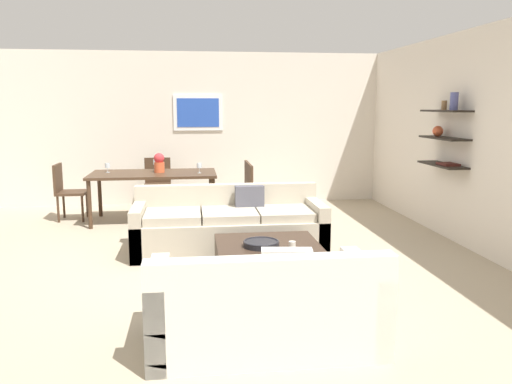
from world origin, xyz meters
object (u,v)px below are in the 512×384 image
object	(u,v)px
centerpiece_vase	(159,163)
loveseat_white	(265,307)
dining_chair_right_far	(240,185)
dining_chair_head	(158,180)
dining_chair_right_near	(243,189)
wine_glass_right_near	(199,166)
wine_glass_left_far	(108,166)
wine_glass_head	(155,162)
decorative_bowl	(261,243)
dining_chair_left_far	(66,188)
candle_jar	(292,245)
sofa_beige	(229,227)
dining_table	(154,177)
coffee_table	(269,263)

from	to	relation	value
centerpiece_vase	loveseat_white	bearing A→B (deg)	-77.06
loveseat_white	dining_chair_right_far	xyz separation A→B (m)	(0.25, 4.58, 0.21)
dining_chair_head	dining_chair_right_far	size ratio (longest dim) A/B	1.00
dining_chair_right_near	wine_glass_right_near	size ratio (longest dim) A/B	5.72
dining_chair_head	wine_glass_left_far	world-z (taller)	wine_glass_left_far
dining_chair_right_near	wine_glass_head	distance (m)	1.55
loveseat_white	decorative_bowl	bearing A→B (deg)	83.43
loveseat_white	dining_chair_right_near	bearing A→B (deg)	86.48
decorative_bowl	dining_chair_right_far	bearing A→B (deg)	88.22
loveseat_white	wine_glass_right_near	bearing A→B (deg)	95.44
loveseat_white	dining_chair_left_far	xyz separation A→B (m)	(-2.46, 4.58, 0.21)
dining_chair_right_far	centerpiece_vase	world-z (taller)	centerpiece_vase
loveseat_white	candle_jar	distance (m)	1.33
decorative_bowl	dining_chair_left_far	bearing A→B (deg)	128.87
dining_chair_head	wine_glass_right_near	distance (m)	1.29
sofa_beige	wine_glass_left_far	size ratio (longest dim) A/B	15.84
wine_glass_head	dining_table	bearing A→B (deg)	-90.00
dining_chair_left_far	wine_glass_right_near	distance (m)	2.11
loveseat_white	dining_chair_head	xyz separation A→B (m)	(-1.10, 5.26, 0.21)
wine_glass_head	coffee_table	bearing A→B (deg)	-68.58
dining_chair_left_far	wine_glass_head	bearing A→B (deg)	8.83
loveseat_white	coffee_table	xyz separation A→B (m)	(0.24, 1.38, -0.10)
candle_jar	dining_chair_head	xyz separation A→B (m)	(-1.55, 4.01, 0.09)
dining_chair_head	centerpiece_vase	bearing A→B (deg)	-84.00
dining_chair_left_far	wine_glass_left_far	xyz separation A→B (m)	(0.66, -0.10, 0.35)
centerpiece_vase	decorative_bowl	bearing A→B (deg)	-69.15
sofa_beige	coffee_table	world-z (taller)	sofa_beige
wine_glass_head	wine_glass_right_near	bearing A→B (deg)	-38.44
loveseat_white	decorative_bowl	size ratio (longest dim) A/B	4.71
loveseat_white	dining_chair_head	bearing A→B (deg)	101.83
sofa_beige	dining_chair_right_far	distance (m)	2.07
decorative_bowl	dining_chair_right_far	xyz separation A→B (m)	(0.10, 3.24, 0.09)
coffee_table	wine_glass_head	world-z (taller)	wine_glass_head
wine_glass_right_near	dining_table	bearing A→B (deg)	170.10
coffee_table	wine_glass_right_near	size ratio (longest dim) A/B	7.06
sofa_beige	coffee_table	xyz separation A→B (m)	(0.31, -1.17, -0.10)
dining_chair_head	centerpiece_vase	size ratio (longest dim) A/B	2.95
wine_glass_right_near	dining_chair_right_near	bearing A→B (deg)	-8.61
centerpiece_vase	coffee_table	bearing A→B (deg)	-67.55
sofa_beige	wine_glass_left_far	world-z (taller)	wine_glass_left_far
dining_table	dining_chair_right_near	size ratio (longest dim) A/B	2.16
dining_chair_right_near	centerpiece_vase	bearing A→B (deg)	168.23
sofa_beige	wine_glass_left_far	bearing A→B (deg)	131.79
dining_table	centerpiece_vase	distance (m)	0.24
decorative_bowl	centerpiece_vase	xyz separation A→B (m)	(-1.17, 3.06, 0.49)
loveseat_white	dining_table	size ratio (longest dim) A/B	0.89
candle_jar	dining_chair_right_far	xyz separation A→B (m)	(-0.20, 3.33, 0.09)
candle_jar	dining_table	distance (m)	3.49
dining_chair_head	wine_glass_left_far	size ratio (longest dim) A/B	6.05
coffee_table	candle_jar	world-z (taller)	candle_jar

